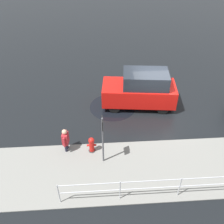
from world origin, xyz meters
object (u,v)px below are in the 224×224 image
Objects in this scene: pedestrian at (65,139)px; sign_post at (103,134)px; fire_hydrant at (92,145)px; moving_hatchback at (140,89)px.

sign_post reaches higher than pedestrian.
sign_post is (-0.49, 0.62, 1.18)m from fire_hydrant.
sign_post reaches higher than fire_hydrant.
moving_hatchback is 4.58m from sign_post.
fire_hydrant is 1.42m from sign_post.
sign_post is (-1.62, 0.77, 0.90)m from pedestrian.
moving_hatchback is 4.99m from pedestrian.
pedestrian is at bearing -7.47° from fire_hydrant.
sign_post reaches higher than moving_hatchback.
fire_hydrant is 1.17m from pedestrian.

